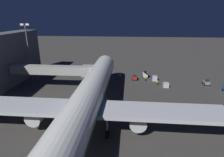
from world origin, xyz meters
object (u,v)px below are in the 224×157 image
at_px(baggage_tug_spare, 206,83).
at_px(traffic_cone_nose_starboard, 100,78).
at_px(baggage_container_far_row, 166,85).
at_px(pushback_tug, 135,78).
at_px(traffic_cone_nose_port, 112,78).
at_px(jet_bridge, 57,70).
at_px(belt_loader, 145,74).
at_px(airliner_at_gate, 84,106).
at_px(ground_crew_by_belt_loader, 145,78).
at_px(ground_crew_marshaller_fwd, 157,82).
at_px(apron_floodlight_mast, 28,49).
at_px(ground_crew_near_nose_gear, 120,76).
at_px(baggage_container_near_belt, 155,78).

xyz_separation_m(baggage_tug_spare, traffic_cone_nose_starboard, (35.34, -3.34, -0.51)).
bearing_deg(baggage_container_far_row, pushback_tug, -32.71).
xyz_separation_m(baggage_tug_spare, traffic_cone_nose_port, (30.94, -3.34, -0.51)).
height_order(jet_bridge, belt_loader, jet_bridge).
height_order(airliner_at_gate, belt_loader, airliner_at_gate).
bearing_deg(baggage_container_far_row, traffic_cone_nose_starboard, -16.67).
height_order(traffic_cone_nose_port, traffic_cone_nose_starboard, same).
bearing_deg(ground_crew_by_belt_loader, baggage_tug_spare, 173.82).
bearing_deg(baggage_tug_spare, belt_loader, -19.93).
distance_m(belt_loader, ground_crew_marshaller_fwd, 9.00).
distance_m(ground_crew_by_belt_loader, traffic_cone_nose_starboard, 15.94).
bearing_deg(traffic_cone_nose_starboard, pushback_tug, 178.24).
bearing_deg(airliner_at_gate, apron_floodlight_mast, -48.66).
height_order(baggage_container_far_row, traffic_cone_nose_port, baggage_container_far_row).
xyz_separation_m(apron_floodlight_mast, baggage_container_far_row, (-45.20, 2.85, -10.24)).
distance_m(belt_loader, ground_crew_near_nose_gear, 9.57).
bearing_deg(pushback_tug, airliner_at_gate, 72.68).
relative_size(baggage_tug_spare, baggage_container_near_belt, 1.46).
xyz_separation_m(ground_crew_marshaller_fwd, traffic_cone_nose_starboard, (19.44, -4.78, -0.64)).
xyz_separation_m(apron_floodlight_mast, baggage_tug_spare, (-58.64, -0.36, -10.18)).
xyz_separation_m(baggage_container_far_row, ground_crew_marshaller_fwd, (2.47, -1.78, 0.20)).
bearing_deg(belt_loader, pushback_tug, 45.67).
distance_m(pushback_tug, baggage_tug_spare, 23.25).
distance_m(baggage_container_far_row, ground_crew_by_belt_loader, 8.05).
distance_m(baggage_tug_spare, baggage_container_far_row, 13.81).
bearing_deg(traffic_cone_nose_starboard, jet_bridge, 44.09).
distance_m(jet_bridge, belt_loader, 31.35).
distance_m(apron_floodlight_mast, ground_crew_marshaller_fwd, 43.92).
bearing_deg(belt_loader, baggage_container_near_belt, 125.12).
bearing_deg(apron_floodlight_mast, ground_crew_near_nose_gear, -171.79).
bearing_deg(airliner_at_gate, belt_loader, -111.05).
height_order(baggage_tug_spare, baggage_container_near_belt, baggage_tug_spare).
distance_m(airliner_at_gate, baggage_container_far_row, 33.12).
bearing_deg(baggage_container_near_belt, airliner_at_gate, 62.13).
height_order(apron_floodlight_mast, traffic_cone_nose_starboard, apron_floodlight_mast).
xyz_separation_m(jet_bridge, baggage_tug_spare, (-46.53, -7.50, -5.13)).
bearing_deg(apron_floodlight_mast, ground_crew_by_belt_loader, -176.39).
distance_m(airliner_at_gate, baggage_container_near_belt, 36.60).
xyz_separation_m(baggage_container_near_belt, ground_crew_near_nose_gear, (12.09, -1.31, 0.11)).
xyz_separation_m(airliner_at_gate, ground_crew_by_belt_loader, (-13.68, -31.46, -4.79)).
bearing_deg(ground_crew_marshaller_fwd, ground_crew_by_belt_loader, -44.89).
relative_size(traffic_cone_nose_port, traffic_cone_nose_starboard, 1.00).
distance_m(apron_floodlight_mast, traffic_cone_nose_port, 29.92).
bearing_deg(ground_crew_by_belt_loader, ground_crew_marshaller_fwd, 135.11).
relative_size(ground_crew_marshaller_fwd, traffic_cone_nose_port, 3.02).
distance_m(pushback_tug, baggage_container_far_row, 11.44).
bearing_deg(jet_bridge, pushback_tug, -155.97).
bearing_deg(traffic_cone_nose_port, pushback_tug, 177.25).
xyz_separation_m(ground_crew_near_nose_gear, traffic_cone_nose_port, (2.66, 0.67, -0.67)).
bearing_deg(baggage_tug_spare, apron_floodlight_mast, 0.36).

